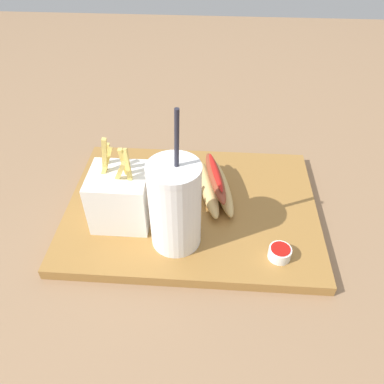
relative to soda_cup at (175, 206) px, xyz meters
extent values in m
cube|color=#8C6B4C|center=(0.02, 0.09, -0.11)|extent=(2.40, 2.40, 0.02)
cube|color=olive|center=(0.02, 0.09, -0.09)|extent=(0.47, 0.35, 0.02)
cylinder|color=white|center=(0.00, 0.00, -0.01)|extent=(0.08, 0.08, 0.15)
cylinder|color=white|center=(0.00, 0.00, 0.07)|extent=(0.08, 0.08, 0.01)
cylinder|color=#262633|center=(0.01, 0.00, 0.12)|extent=(0.01, 0.01, 0.10)
cube|color=white|center=(-0.10, 0.05, -0.03)|extent=(0.10, 0.09, 0.10)
cube|color=#E5C660|center=(-0.12, 0.06, 0.03)|extent=(0.02, 0.03, 0.06)
cube|color=#E5C660|center=(-0.09, 0.03, 0.03)|extent=(0.04, 0.03, 0.07)
cube|color=#E5C660|center=(-0.12, 0.08, 0.03)|extent=(0.02, 0.01, 0.06)
cube|color=#E5C660|center=(-0.09, 0.05, 0.04)|extent=(0.01, 0.01, 0.07)
cube|color=#E5C660|center=(-0.08, 0.04, 0.04)|extent=(0.01, 0.02, 0.07)
cube|color=#E5C660|center=(-0.12, 0.05, 0.05)|extent=(0.02, 0.02, 0.09)
ellipsoid|color=tan|center=(0.08, 0.13, -0.06)|extent=(0.06, 0.17, 0.03)
ellipsoid|color=tan|center=(0.05, 0.12, -0.06)|extent=(0.06, 0.17, 0.03)
ellipsoid|color=brown|center=(0.06, 0.12, -0.04)|extent=(0.06, 0.15, 0.02)
ellipsoid|color=red|center=(0.06, 0.12, -0.03)|extent=(0.04, 0.12, 0.01)
cylinder|color=white|center=(0.17, -0.03, -0.07)|extent=(0.04, 0.04, 0.02)
cylinder|color=#B2140F|center=(0.17, -0.03, -0.06)|extent=(0.03, 0.03, 0.01)
camera|label=1|loc=(0.06, -0.43, 0.41)|focal=35.52mm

